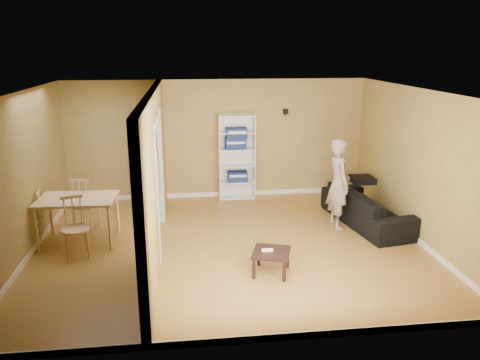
# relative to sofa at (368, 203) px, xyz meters

# --- Properties ---
(room_shell) EXTENTS (6.50, 6.50, 6.50)m
(room_shell) POSITION_rel_sofa_xyz_m (-2.70, -0.72, 0.88)
(room_shell) COLOR #A5752F
(room_shell) RESTS_ON ground
(partition) EXTENTS (0.22, 5.50, 2.60)m
(partition) POSITION_rel_sofa_xyz_m (-3.90, -0.72, 0.88)
(partition) COLOR tan
(partition) RESTS_ON ground
(wall_speaker) EXTENTS (0.10, 0.10, 0.10)m
(wall_speaker) POSITION_rel_sofa_xyz_m (-1.20, 1.97, 1.48)
(wall_speaker) COLOR black
(wall_speaker) RESTS_ON room_shell
(sofa) EXTENTS (2.35, 1.31, 0.84)m
(sofa) POSITION_rel_sofa_xyz_m (0.00, 0.00, 0.00)
(sofa) COLOR black
(sofa) RESTS_ON ground
(person) EXTENTS (0.76, 0.61, 1.98)m
(person) POSITION_rel_sofa_xyz_m (-0.63, -0.09, 0.57)
(person) COLOR slate
(person) RESTS_ON ground
(bookshelf) EXTENTS (0.79, 0.35, 1.88)m
(bookshelf) POSITION_rel_sofa_xyz_m (-2.29, 1.89, 0.52)
(bookshelf) COLOR white
(bookshelf) RESTS_ON ground
(paper_box_navy_a) EXTENTS (0.43, 0.28, 0.22)m
(paper_box_navy_a) POSITION_rel_sofa_xyz_m (-2.28, 1.84, 0.08)
(paper_box_navy_a) COLOR navy
(paper_box_navy_a) RESTS_ON bookshelf
(paper_box_navy_b) EXTENTS (0.45, 0.29, 0.23)m
(paper_box_navy_b) POSITION_rel_sofa_xyz_m (-2.32, 1.84, 0.82)
(paper_box_navy_b) COLOR navy
(paper_box_navy_b) RESTS_ON bookshelf
(paper_box_navy_c) EXTENTS (0.45, 0.29, 0.23)m
(paper_box_navy_c) POSITION_rel_sofa_xyz_m (-2.29, 1.84, 1.05)
(paper_box_navy_c) COLOR navy
(paper_box_navy_c) RESTS_ON bookshelf
(coffee_table) EXTENTS (0.53, 0.53, 0.36)m
(coffee_table) POSITION_rel_sofa_xyz_m (-2.19, -1.79, -0.12)
(coffee_table) COLOR black
(coffee_table) RESTS_ON ground
(game_controller) EXTENTS (0.17, 0.04, 0.03)m
(game_controller) POSITION_rel_sofa_xyz_m (-2.24, -1.78, -0.05)
(game_controller) COLOR white
(game_controller) RESTS_ON coffee_table
(dining_table) EXTENTS (1.28, 0.86, 0.80)m
(dining_table) POSITION_rel_sofa_xyz_m (-5.26, -0.25, 0.30)
(dining_table) COLOR #D2B387
(dining_table) RESTS_ON ground
(chair_left) EXTENTS (0.49, 0.49, 0.92)m
(chair_left) POSITION_rel_sofa_xyz_m (-6.06, -0.22, 0.04)
(chair_left) COLOR tan
(chair_left) RESTS_ON ground
(chair_near) EXTENTS (0.57, 0.57, 0.98)m
(chair_near) POSITION_rel_sofa_xyz_m (-5.18, -0.83, 0.07)
(chair_near) COLOR #D9BF7C
(chair_near) RESTS_ON ground
(chair_far) EXTENTS (0.59, 0.59, 1.02)m
(chair_far) POSITION_rel_sofa_xyz_m (-5.24, 0.32, 0.09)
(chair_far) COLOR tan
(chair_far) RESTS_ON ground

